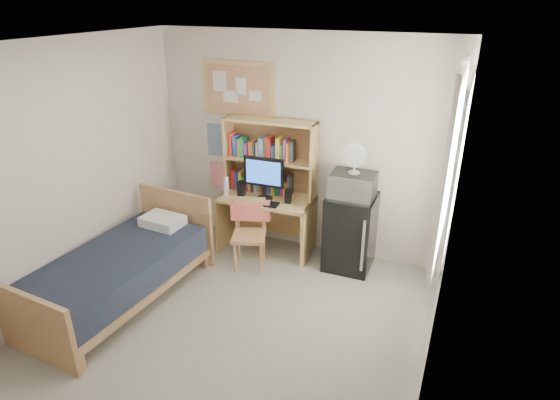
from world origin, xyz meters
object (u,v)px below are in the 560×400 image
at_px(microwave, 353,185).
at_px(desk_fan, 355,160).
at_px(speaker_left, 241,189).
at_px(desk_chair, 249,235).
at_px(speaker_right, 288,196).
at_px(bulletin_board, 238,89).
at_px(desk, 267,224).
at_px(mini_fridge, 350,232).
at_px(bed, 118,277).
at_px(monitor, 264,179).

height_order(microwave, desk_fan, desk_fan).
relative_size(speaker_left, desk_fan, 0.59).
relative_size(desk_chair, speaker_right, 4.83).
relative_size(bulletin_board, desk_fan, 3.01).
xyz_separation_m(desk_chair, desk_fan, (1.07, 0.44, 0.92)).
xyz_separation_m(desk, desk_fan, (1.05, 0.00, 0.97)).
distance_m(speaker_left, microwave, 1.37).
xyz_separation_m(mini_fridge, bed, (-2.03, -1.58, -0.18)).
bearing_deg(microwave, bulletin_board, 168.54).
height_order(desk, bed, desk).
bearing_deg(bed, speaker_left, 69.25).
distance_m(bulletin_board, desk_fan, 1.66).
bearing_deg(monitor, microwave, 0.66).
bearing_deg(speaker_right, microwave, 0.92).
distance_m(bulletin_board, monitor, 1.12).
relative_size(mini_fridge, bed, 0.46).
bearing_deg(monitor, desk_chair, -95.98).
height_order(desk_chair, bed, desk_chair).
bearing_deg(desk_fan, bed, -143.28).
height_order(mini_fridge, microwave, microwave).
distance_m(desk_chair, speaker_left, 0.61).
height_order(bulletin_board, speaker_left, bulletin_board).
xyz_separation_m(bed, microwave, (2.03, 1.56, 0.77)).
bearing_deg(bed, desk_chair, 53.23).
bearing_deg(desk, bed, -124.86).
xyz_separation_m(bulletin_board, desk_fan, (1.53, -0.29, -0.59)).
bearing_deg(bulletin_board, desk_chair, -57.78).
xyz_separation_m(desk, bed, (-0.98, -1.56, -0.09)).
distance_m(bulletin_board, desk_chair, 1.74).
height_order(desk_chair, microwave, microwave).
bearing_deg(speaker_right, bulletin_board, 154.16).
relative_size(monitor, microwave, 1.08).
distance_m(desk, bed, 1.84).
bearing_deg(bulletin_board, bed, -105.16).
bearing_deg(speaker_right, desk_fan, 0.92).
height_order(bulletin_board, speaker_right, bulletin_board).
height_order(bed, desk_fan, desk_fan).
relative_size(desk_chair, desk_fan, 2.60).
height_order(bulletin_board, microwave, bulletin_board).
xyz_separation_m(desk, monitor, (0.00, -0.06, 0.61)).
bearing_deg(speaker_left, desk_chair, -55.65).
height_order(mini_fridge, speaker_left, speaker_left).
relative_size(monitor, speaker_right, 3.08).
relative_size(bulletin_board, mini_fridge, 1.05).
height_order(mini_fridge, desk_fan, desk_fan).
xyz_separation_m(bed, desk_fan, (2.03, 1.56, 1.06)).
bearing_deg(desk_chair, mini_fridge, 4.30).
bearing_deg(mini_fridge, desk_fan, -90.00).
bearing_deg(desk, microwave, -2.62).
distance_m(mini_fridge, speaker_left, 1.39).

